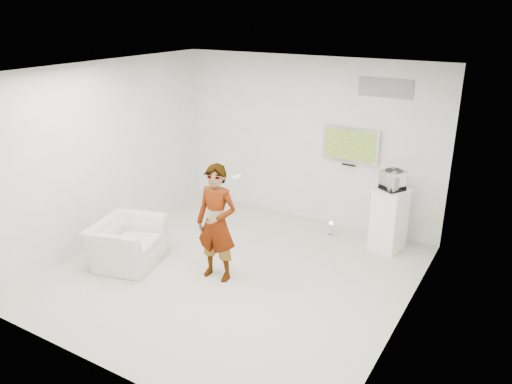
% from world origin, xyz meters
% --- Properties ---
extents(room, '(5.01, 5.01, 3.00)m').
position_xyz_m(room, '(0.00, 0.00, 1.50)').
color(room, beige).
rests_on(room, ground).
extents(tv, '(1.00, 0.08, 0.60)m').
position_xyz_m(tv, '(0.85, 2.45, 1.55)').
color(tv, '#BABABF').
rests_on(tv, room).
extents(logo_decal, '(0.90, 0.02, 0.30)m').
position_xyz_m(logo_decal, '(1.35, 2.49, 2.55)').
color(logo_decal, gray).
rests_on(logo_decal, room).
extents(person, '(0.66, 0.45, 1.74)m').
position_xyz_m(person, '(-0.13, -0.20, 0.87)').
color(person, silver).
rests_on(person, room).
extents(armchair, '(1.16, 1.26, 0.69)m').
position_xyz_m(armchair, '(-1.59, -0.56, 0.34)').
color(armchair, silver).
rests_on(armchair, room).
extents(pedestal, '(0.62, 0.62, 1.05)m').
position_xyz_m(pedestal, '(1.75, 1.99, 0.52)').
color(pedestal, white).
rests_on(pedestal, room).
extents(floor_uplight, '(0.18, 0.18, 0.27)m').
position_xyz_m(floor_uplight, '(0.76, 1.96, 0.13)').
color(floor_uplight, white).
rests_on(floor_uplight, room).
extents(vitrine, '(0.43, 0.43, 0.31)m').
position_xyz_m(vitrine, '(1.75, 1.99, 1.20)').
color(vitrine, white).
rests_on(vitrine, pedestal).
extents(console, '(0.05, 0.15, 0.21)m').
position_xyz_m(console, '(1.75, 1.99, 1.15)').
color(console, white).
rests_on(console, pedestal).
extents(wii_remote, '(0.06, 0.16, 0.04)m').
position_xyz_m(wii_remote, '(0.11, -0.04, 1.57)').
color(wii_remote, white).
rests_on(wii_remote, person).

